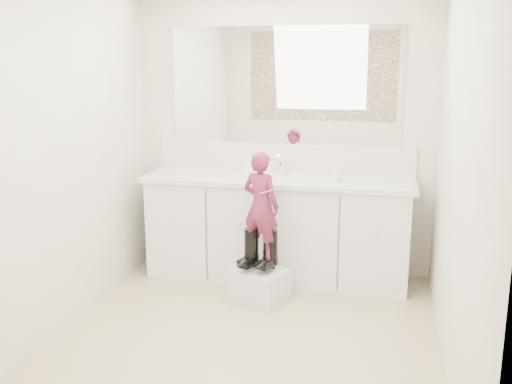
# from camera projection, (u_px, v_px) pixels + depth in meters

# --- Properties ---
(floor) EXTENTS (3.00, 3.00, 0.00)m
(floor) POSITION_uv_depth(u_px,v_px,m) (242.00, 342.00, 3.84)
(floor) COLOR #92765F
(floor) RESTS_ON ground
(wall_back) EXTENTS (2.60, 0.00, 2.60)m
(wall_back) POSITION_uv_depth(u_px,v_px,m) (284.00, 137.00, 5.00)
(wall_back) COLOR beige
(wall_back) RESTS_ON floor
(wall_front) EXTENTS (2.60, 0.00, 2.60)m
(wall_front) POSITION_uv_depth(u_px,v_px,m) (143.00, 236.00, 2.15)
(wall_front) COLOR beige
(wall_front) RESTS_ON floor
(wall_left) EXTENTS (0.00, 3.00, 3.00)m
(wall_left) POSITION_uv_depth(u_px,v_px,m) (56.00, 159.00, 3.86)
(wall_left) COLOR beige
(wall_left) RESTS_ON floor
(wall_right) EXTENTS (0.00, 3.00, 3.00)m
(wall_right) POSITION_uv_depth(u_px,v_px,m) (459.00, 176.00, 3.29)
(wall_right) COLOR beige
(wall_right) RESTS_ON floor
(vanity_cabinet) EXTENTS (2.20, 0.55, 0.85)m
(vanity_cabinet) POSITION_uv_depth(u_px,v_px,m) (277.00, 230.00, 4.91)
(vanity_cabinet) COLOR silver
(vanity_cabinet) RESTS_ON floor
(countertop) EXTENTS (2.28, 0.58, 0.04)m
(countertop) POSITION_uv_depth(u_px,v_px,m) (277.00, 180.00, 4.80)
(countertop) COLOR beige
(countertop) RESTS_ON vanity_cabinet
(backsplash) EXTENTS (2.28, 0.03, 0.25)m
(backsplash) POSITION_uv_depth(u_px,v_px,m) (283.00, 158.00, 5.03)
(backsplash) COLOR beige
(backsplash) RESTS_ON countertop
(mirror) EXTENTS (2.00, 0.02, 1.00)m
(mirror) POSITION_uv_depth(u_px,v_px,m) (284.00, 86.00, 4.89)
(mirror) COLOR white
(mirror) RESTS_ON wall_back
(dot_panel) EXTENTS (2.00, 0.01, 1.20)m
(dot_panel) POSITION_uv_depth(u_px,v_px,m) (139.00, 116.00, 2.06)
(dot_panel) COLOR #472819
(dot_panel) RESTS_ON wall_front
(faucet) EXTENTS (0.08, 0.08, 0.10)m
(faucet) POSITION_uv_depth(u_px,v_px,m) (281.00, 168.00, 4.94)
(faucet) COLOR silver
(faucet) RESTS_ON countertop
(cup) EXTENTS (0.11, 0.11, 0.10)m
(cup) POSITION_uv_depth(u_px,v_px,m) (337.00, 175.00, 4.67)
(cup) COLOR beige
(cup) RESTS_ON countertop
(soap_bottle) EXTENTS (0.09, 0.09, 0.19)m
(soap_bottle) POSITION_uv_depth(u_px,v_px,m) (250.00, 165.00, 4.84)
(soap_bottle) COLOR white
(soap_bottle) RESTS_ON countertop
(step_stool) EXTENTS (0.48, 0.44, 0.25)m
(step_stool) POSITION_uv_depth(u_px,v_px,m) (260.00, 285.00, 4.49)
(step_stool) COLOR silver
(step_stool) RESTS_ON floor
(boot_left) EXTENTS (0.19, 0.25, 0.33)m
(boot_left) POSITION_uv_depth(u_px,v_px,m) (251.00, 249.00, 4.46)
(boot_left) COLOR black
(boot_left) RESTS_ON step_stool
(boot_right) EXTENTS (0.19, 0.25, 0.33)m
(boot_right) POSITION_uv_depth(u_px,v_px,m) (270.00, 250.00, 4.43)
(boot_right) COLOR black
(boot_right) RESTS_ON step_stool
(toddler) EXTENTS (0.36, 0.29, 0.84)m
(toddler) POSITION_uv_depth(u_px,v_px,m) (261.00, 205.00, 4.36)
(toddler) COLOR #AE3562
(toddler) RESTS_ON step_stool
(toothbrush) EXTENTS (0.13, 0.06, 0.06)m
(toothbrush) POSITION_uv_depth(u_px,v_px,m) (268.00, 191.00, 4.24)
(toothbrush) COLOR #E659A5
(toothbrush) RESTS_ON toddler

